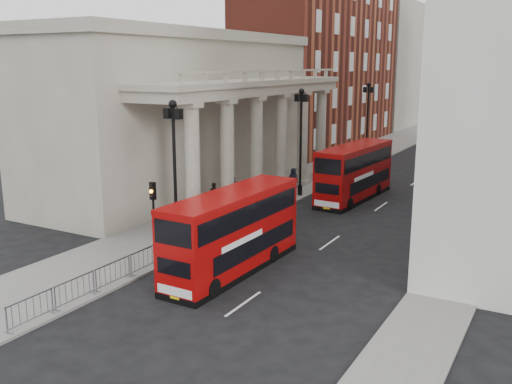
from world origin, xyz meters
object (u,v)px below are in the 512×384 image
pedestrian_c (293,179)px  traffic_light (153,207)px  monument_column (509,30)px  pedestrian_b (214,193)px  lamp_post_north (367,118)px  bus_far (355,171)px  bus_near (233,230)px  lamp_post_south (175,166)px  pedestrian_a (233,187)px  lamp_post_mid (301,135)px

pedestrian_c → traffic_light: bearing=-91.9°
monument_column → pedestrian_b: bearing=-98.0°
lamp_post_north → bus_far: lamp_post_north is taller
monument_column → bus_far: size_ratio=5.51×
bus_near → bus_far: bearing=91.7°
bus_near → pedestrian_b: bus_near is taller
lamp_post_south → pedestrian_a: lamp_post_south is taller
lamp_post_mid → pedestrian_a: bearing=-140.3°
bus_far → pedestrian_b: (-8.41, -6.95, -1.28)m
lamp_post_south → lamp_post_mid: 16.00m
traffic_light → pedestrian_b: size_ratio=2.71×
bus_far → pedestrian_a: (-8.11, -4.65, -1.24)m
traffic_light → bus_near: traffic_light is taller
pedestrian_c → bus_near: bearing=-79.7°
bus_near → bus_far: bus_far is taller
bus_far → pedestrian_a: bus_far is taller
monument_column → lamp_post_south: (-6.60, -88.00, -11.07)m
lamp_post_north → traffic_light: lamp_post_north is taller
lamp_post_north → pedestrian_c: size_ratio=4.73×
bus_near → pedestrian_c: (-5.53, 18.52, -1.14)m
monument_column → bus_near: 89.88m
monument_column → traffic_light: (-6.50, -90.02, -12.88)m
lamp_post_north → bus_far: bearing=-74.7°
bus_near → traffic_light: bearing=-161.2°
lamp_post_mid → lamp_post_north: same height
pedestrian_c → lamp_post_north: bearing=78.0°
lamp_post_south → bus_far: size_ratio=0.85×
monument_column → bus_near: monument_column is taller
lamp_post_mid → pedestrian_b: 8.22m
lamp_post_north → traffic_light: size_ratio=1.93×
pedestrian_a → traffic_light: bearing=-79.6°
lamp_post_south → bus_far: bearing=76.9°
lamp_post_north → bus_near: bearing=-82.8°
lamp_post_north → pedestrian_a: bearing=-101.9°
pedestrian_b → lamp_post_mid: bearing=-128.1°
lamp_post_mid → pedestrian_c: 4.51m
lamp_post_mid → pedestrian_c: size_ratio=4.73×
traffic_light → pedestrian_b: bearing=110.0°
lamp_post_north → bus_far: 15.52m
monument_column → traffic_light: bearing=-94.1°
pedestrian_c → lamp_post_mid: bearing=-57.3°
lamp_post_north → bus_near: lamp_post_north is taller
monument_column → lamp_post_south: 88.94m
lamp_post_mid → pedestrian_b: bearing=-127.6°
traffic_light → pedestrian_c: traffic_light is taller
lamp_post_south → bus_far: (4.03, 17.26, -2.72)m
lamp_post_mid → pedestrian_a: (-4.08, -3.39, -3.96)m
monument_column → pedestrian_a: 77.62m
pedestrian_c → pedestrian_a: bearing=-123.7°
traffic_light → pedestrian_a: 15.36m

